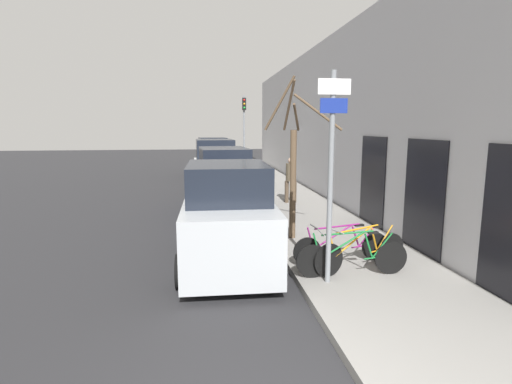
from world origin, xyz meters
name	(u,v)px	position (x,y,z in m)	size (l,w,h in m)	color
ground_plane	(224,211)	(0.00, 11.20, 0.00)	(80.00, 80.00, 0.00)	#28282B
sidewalk_curb	(279,194)	(2.60, 14.00, 0.07)	(3.20, 32.00, 0.15)	gray
building_facade	(320,122)	(4.35, 13.92, 3.23)	(0.23, 32.00, 6.50)	#BCBCC1
signpost	(331,169)	(1.53, 3.86, 2.27)	(0.58, 0.12, 3.83)	gray
bicycle_0	(352,257)	(2.09, 4.09, 0.53)	(2.23, 0.44, 0.90)	black
bicycle_1	(361,251)	(2.39, 4.37, 0.54)	(2.16, 0.80, 0.91)	black
bicycle_2	(342,246)	(2.16, 4.87, 0.51)	(2.17, 0.44, 0.83)	black
parked_car_0	(228,218)	(-0.22, 5.58, 1.03)	(2.15, 4.41, 2.25)	#B2B7BC
parked_car_1	(224,184)	(-0.02, 10.79, 1.06)	(2.14, 4.84, 2.31)	navy
parked_car_2	(215,168)	(-0.15, 15.92, 1.08)	(2.20, 4.31, 2.43)	silver
parked_car_3	(213,159)	(-0.09, 21.60, 1.05)	(2.19, 4.28, 2.36)	black
pedestrian_near	(291,177)	(2.57, 11.68, 1.14)	(0.45, 0.38, 1.72)	#4C3D2D
street_tree	(293,167)	(1.56, 6.95, 2.00)	(1.82, 1.42, 4.12)	brown
traffic_light	(244,126)	(1.54, 18.56, 3.03)	(0.20, 0.30, 4.50)	gray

